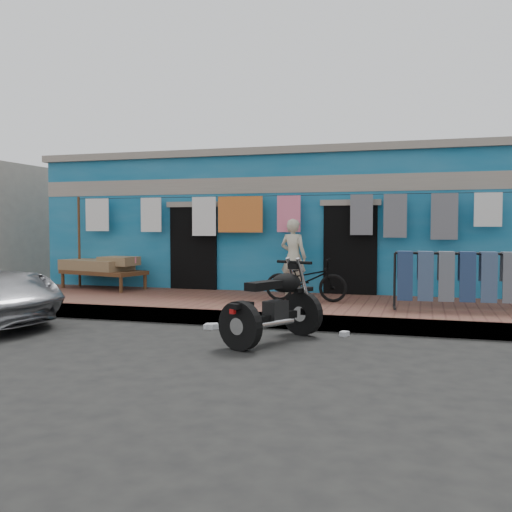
{
  "coord_description": "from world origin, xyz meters",
  "views": [
    {
      "loc": [
        2.78,
        -7.37,
        1.66
      ],
      "look_at": [
        0.0,
        2.0,
        1.15
      ],
      "focal_mm": 40.0,
      "sensor_mm": 36.0,
      "label": 1
    }
  ],
  "objects_px": {
    "seated_person": "(293,257)",
    "bicycle": "(306,275)",
    "charpoy": "(103,273)",
    "jeans_rack": "(456,280)",
    "motorcycle": "(273,303)"
  },
  "relations": [
    {
      "from": "charpoy",
      "to": "seated_person",
      "type": "bearing_deg",
      "value": 0.71
    },
    {
      "from": "jeans_rack",
      "to": "seated_person",
      "type": "bearing_deg",
      "value": 157.65
    },
    {
      "from": "seated_person",
      "to": "jeans_rack",
      "type": "distance_m",
      "value": 3.36
    },
    {
      "from": "seated_person",
      "to": "bicycle",
      "type": "relative_size",
      "value": 1.03
    },
    {
      "from": "seated_person",
      "to": "bicycle",
      "type": "distance_m",
      "value": 1.06
    },
    {
      "from": "seated_person",
      "to": "jeans_rack",
      "type": "xyz_separation_m",
      "value": [
        3.1,
        -1.27,
        -0.27
      ]
    },
    {
      "from": "charpoy",
      "to": "jeans_rack",
      "type": "bearing_deg",
      "value": -9.24
    },
    {
      "from": "seated_person",
      "to": "bicycle",
      "type": "xyz_separation_m",
      "value": [
        0.45,
        -0.91,
        -0.29
      ]
    },
    {
      "from": "motorcycle",
      "to": "charpoy",
      "type": "distance_m",
      "value": 6.06
    },
    {
      "from": "seated_person",
      "to": "motorcycle",
      "type": "height_order",
      "value": "seated_person"
    },
    {
      "from": "bicycle",
      "to": "charpoy",
      "type": "height_order",
      "value": "bicycle"
    },
    {
      "from": "bicycle",
      "to": "jeans_rack",
      "type": "height_order",
      "value": "jeans_rack"
    },
    {
      "from": "seated_person",
      "to": "jeans_rack",
      "type": "bearing_deg",
      "value": 172.71
    },
    {
      "from": "charpoy",
      "to": "jeans_rack",
      "type": "xyz_separation_m",
      "value": [
        7.5,
        -1.22,
        0.16
      ]
    },
    {
      "from": "seated_person",
      "to": "jeans_rack",
      "type": "relative_size",
      "value": 0.73
    }
  ]
}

